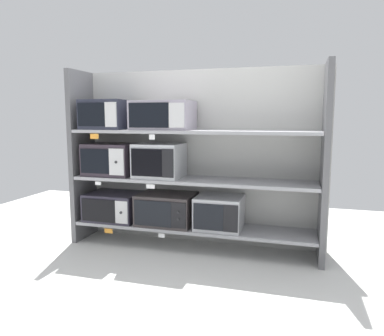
{
  "coord_description": "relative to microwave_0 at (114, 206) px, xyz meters",
  "views": [
    {
      "loc": [
        0.93,
        -3.22,
        1.23
      ],
      "look_at": [
        0.0,
        0.0,
        0.77
      ],
      "focal_mm": 34.0,
      "sensor_mm": 36.0,
      "label": 1
    }
  ],
  "objects": [
    {
      "name": "ground",
      "position": [
        0.82,
        -1.0,
        -0.36
      ],
      "size": [
        6.27,
        6.0,
        0.02
      ],
      "primitive_type": "cube",
      "color": "silver"
    },
    {
      "name": "back_panel",
      "position": [
        0.82,
        0.23,
        0.49
      ],
      "size": [
        2.47,
        0.04,
        1.69
      ],
      "primitive_type": "cube",
      "color": "#B2B2AD",
      "rests_on": "ground"
    },
    {
      "name": "upright_left",
      "position": [
        -0.35,
        0.0,
        0.49
      ],
      "size": [
        0.05,
        0.42,
        1.69
      ],
      "primitive_type": "cube",
      "color": "#5B5B5E",
      "rests_on": "ground"
    },
    {
      "name": "upright_right",
      "position": [
        1.98,
        0.0,
        0.49
      ],
      "size": [
        0.05,
        0.42,
        1.69
      ],
      "primitive_type": "cube",
      "color": "#5B5B5E",
      "rests_on": "ground"
    },
    {
      "name": "shelf_0",
      "position": [
        0.82,
        0.0,
        -0.15
      ],
      "size": [
        2.27,
        0.42,
        0.03
      ],
      "primitive_type": "cube",
      "color": "#99999E",
      "rests_on": "ground"
    },
    {
      "name": "microwave_0",
      "position": [
        0.0,
        0.0,
        0.0
      ],
      "size": [
        0.51,
        0.43,
        0.27
      ],
      "color": "#2B2735",
      "rests_on": "shelf_0"
    },
    {
      "name": "microwave_1",
      "position": [
        0.56,
        0.0,
        0.01
      ],
      "size": [
        0.53,
        0.43,
        0.29
      ],
      "color": "#342E2E",
      "rests_on": "shelf_0"
    },
    {
      "name": "microwave_2",
      "position": [
        1.08,
        0.0,
        0.02
      ],
      "size": [
        0.42,
        0.39,
        0.3
      ],
      "color": "#AFB1B6",
      "rests_on": "shelf_0"
    },
    {
      "name": "price_tag_0",
      "position": [
        0.05,
        -0.21,
        -0.19
      ],
      "size": [
        0.09,
        0.0,
        0.04
      ],
      "primitive_type": "cube",
      "color": "orange"
    },
    {
      "name": "price_tag_1",
      "position": [
        0.59,
        -0.21,
        -0.19
      ],
      "size": [
        0.06,
        0.0,
        0.04
      ],
      "primitive_type": "cube",
      "color": "white"
    },
    {
      "name": "shelf_1",
      "position": [
        0.82,
        0.0,
        0.3
      ],
      "size": [
        2.27,
        0.42,
        0.03
      ],
      "primitive_type": "cube",
      "color": "#99999E"
    },
    {
      "name": "microwave_3",
      "position": [
        -0.02,
        0.0,
        0.47
      ],
      "size": [
        0.48,
        0.4,
        0.31
      ],
      "color": "#322933",
      "rests_on": "shelf_1"
    },
    {
      "name": "microwave_4",
      "position": [
        0.49,
        0.0,
        0.48
      ],
      "size": [
        0.43,
        0.39,
        0.32
      ],
      "color": "#B8BBC0",
      "rests_on": "shelf_1"
    },
    {
      "name": "price_tag_2",
      "position": [
        -0.05,
        -0.21,
        0.27
      ],
      "size": [
        0.06,
        0.0,
        0.03
      ],
      "primitive_type": "cube",
      "color": "white"
    },
    {
      "name": "price_tag_3",
      "position": [
        0.49,
        -0.21,
        0.26
      ],
      "size": [
        0.08,
        0.0,
        0.04
      ],
      "primitive_type": "cube",
      "color": "white"
    },
    {
      "name": "shelf_2",
      "position": [
        0.82,
        0.0,
        0.75
      ],
      "size": [
        2.27,
        0.42,
        0.03
      ],
      "primitive_type": "cube",
      "color": "#99999E"
    },
    {
      "name": "microwave_5",
      "position": [
        -0.04,
        0.0,
        0.91
      ],
      "size": [
        0.42,
        0.41,
        0.28
      ],
      "color": "#262938",
      "rests_on": "shelf_2"
    },
    {
      "name": "microwave_6",
      "position": [
        0.53,
        0.0,
        0.9
      ],
      "size": [
        0.56,
        0.39,
        0.27
      ],
      "color": "#A39BAB",
      "rests_on": "shelf_2"
    },
    {
      "name": "price_tag_4",
      "position": [
        -0.07,
        -0.21,
        0.71
      ],
      "size": [
        0.09,
        0.0,
        0.05
      ],
      "primitive_type": "cube",
      "color": "orange"
    },
    {
      "name": "price_tag_5",
      "position": [
        0.51,
        -0.21,
        0.71
      ],
      "size": [
        0.05,
        0.0,
        0.05
      ],
      "primitive_type": "cube",
      "color": "white"
    }
  ]
}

